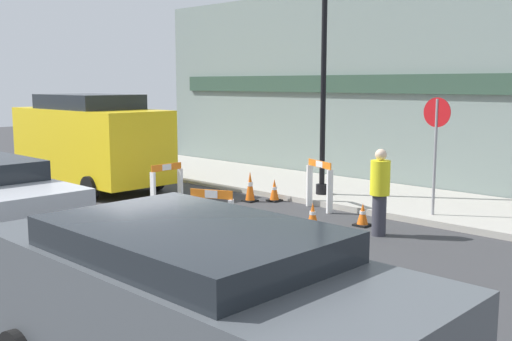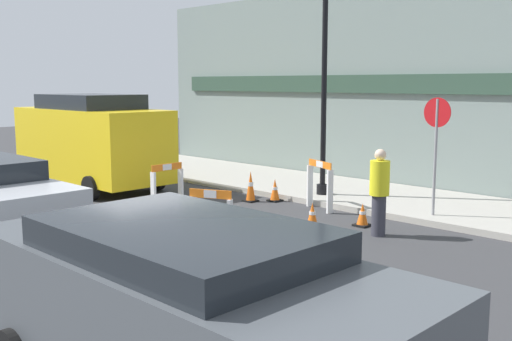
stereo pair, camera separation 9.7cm
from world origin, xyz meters
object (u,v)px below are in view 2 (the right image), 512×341
(stop_sign, at_px, (436,137))
(work_van, at_px, (92,138))
(parked_car_2, at_px, (184,307))
(streetlamp_post, at_px, (325,48))
(person_worker, at_px, (379,190))

(stop_sign, height_order, work_van, stop_sign)
(stop_sign, distance_m, parked_car_2, 8.41)
(parked_car_2, relative_size, work_van, 0.89)
(parked_car_2, distance_m, work_van, 11.87)
(streetlamp_post, distance_m, stop_sign, 3.63)
(streetlamp_post, bearing_deg, parked_car_2, -58.66)
(work_van, bearing_deg, parked_car_2, -26.67)
(streetlamp_post, xyz_separation_m, parked_car_2, (5.10, -8.37, -2.70))
(streetlamp_post, relative_size, parked_car_2, 1.23)
(person_worker, bearing_deg, stop_sign, -114.36)
(stop_sign, bearing_deg, streetlamp_post, -2.07)
(person_worker, bearing_deg, streetlamp_post, -54.56)
(streetlamp_post, xyz_separation_m, person_worker, (2.93, -2.04, -2.78))
(streetlamp_post, relative_size, stop_sign, 2.28)
(parked_car_2, bearing_deg, person_worker, 108.90)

